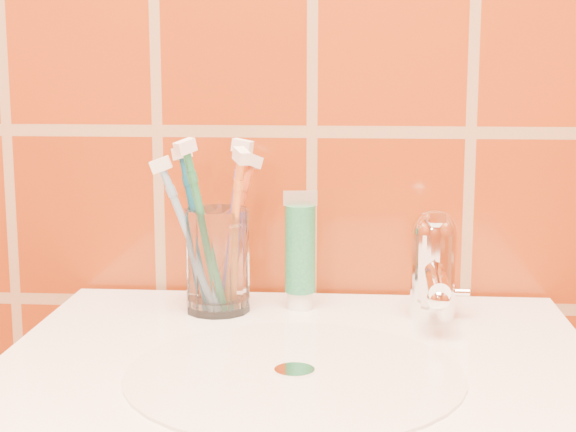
{
  "coord_description": "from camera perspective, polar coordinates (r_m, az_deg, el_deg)",
  "views": [
    {
      "loc": [
        0.05,
        0.17,
        1.12
      ],
      "look_at": [
        -0.02,
        1.08,
        0.96
      ],
      "focal_mm": 55.0,
      "sensor_mm": 36.0,
      "label": 1
    }
  ],
  "objects": [
    {
      "name": "toothbrush_0",
      "position": [
        0.99,
        -3.6,
        -1.03
      ],
      "size": [
        0.13,
        0.13,
        0.19
      ],
      "primitive_type": null,
      "rotation": [
        0.36,
        0.0,
        2.37
      ],
      "color": "#C55222",
      "rests_on": "glass_tumbler"
    },
    {
      "name": "faucet",
      "position": [
        0.95,
        9.4,
        -2.94
      ],
      "size": [
        0.05,
        0.11,
        0.12
      ],
      "color": "white",
      "rests_on": "pedestal_sink"
    },
    {
      "name": "toothbrush_2",
      "position": [
        0.94,
        -5.4,
        -0.89
      ],
      "size": [
        0.11,
        0.11,
        0.21
      ],
      "primitive_type": null,
      "rotation": [
        0.25,
        0.0,
        -0.78
      ],
      "color": "#1E7347",
      "rests_on": "glass_tumbler"
    },
    {
      "name": "toothpaste_tube",
      "position": [
        0.98,
        0.79,
        -2.48
      ],
      "size": [
        0.04,
        0.03,
        0.13
      ],
      "rotation": [
        0.0,
        0.0,
        0.11
      ],
      "color": "white",
      "rests_on": "pedestal_sink"
    },
    {
      "name": "toothbrush_4",
      "position": [
        0.97,
        -5.92,
        -0.91
      ],
      "size": [
        0.11,
        0.11,
        0.19
      ],
      "primitive_type": null,
      "rotation": [
        0.26,
        0.0,
        -2.24
      ],
      "color": "navy",
      "rests_on": "glass_tumbler"
    },
    {
      "name": "toothbrush_3",
      "position": [
        0.95,
        -3.55,
        -1.11
      ],
      "size": [
        0.1,
        0.12,
        0.2
      ],
      "primitive_type": null,
      "rotation": [
        0.27,
        0.0,
        0.53
      ],
      "color": "orange",
      "rests_on": "glass_tumbler"
    },
    {
      "name": "glass_tumbler",
      "position": [
        0.97,
        -4.59,
        -2.88
      ],
      "size": [
        0.09,
        0.09,
        0.11
      ],
      "primitive_type": "cylinder",
      "rotation": [
        0.0,
        0.0,
        0.34
      ],
      "color": "white",
      "rests_on": "pedestal_sink"
    },
    {
      "name": "toothbrush_1",
      "position": [
        0.97,
        -3.65,
        -0.68
      ],
      "size": [
        0.07,
        0.07,
        0.2
      ],
      "primitive_type": null,
      "rotation": [
        0.15,
        0.0,
        1.27
      ],
      "color": "#78489B",
      "rests_on": "glass_tumbler"
    },
    {
      "name": "toothbrush_5",
      "position": [
        0.96,
        -6.38,
        -1.39
      ],
      "size": [
        0.1,
        0.09,
        0.18
      ],
      "primitive_type": null,
      "rotation": [
        0.35,
        0.0,
        -1.47
      ],
      "color": "#77A8D4",
      "rests_on": "glass_tumbler"
    }
  ]
}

